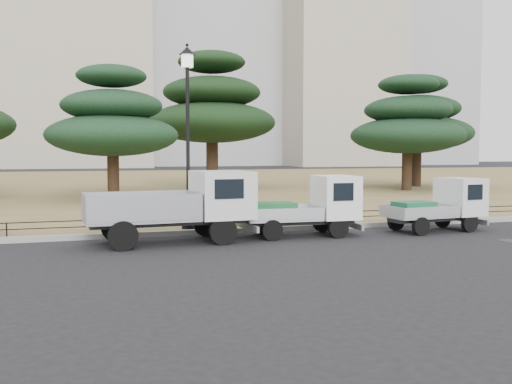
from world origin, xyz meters
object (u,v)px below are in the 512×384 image
object	(u,v)px
truck_kei_front	(309,206)
truck_kei_rear	(440,205)
truck_large	(180,203)
street_lamp	(188,107)

from	to	relation	value
truck_kei_front	truck_kei_rear	xyz separation A→B (m)	(4.38, -0.24, -0.06)
truck_large	truck_kei_rear	xyz separation A→B (m)	(8.26, -0.11, -0.26)
truck_large	truck_kei_rear	world-z (taller)	truck_large
truck_kei_front	street_lamp	size ratio (longest dim) A/B	0.63
truck_large	truck_kei_front	world-z (taller)	truck_large
truck_large	truck_kei_rear	size ratio (longest dim) A/B	1.40
truck_kei_rear	truck_large	bearing A→B (deg)	173.71
truck_kei_front	street_lamp	xyz separation A→B (m)	(-3.36, 1.49, 2.97)
truck_kei_rear	street_lamp	world-z (taller)	street_lamp
street_lamp	truck_kei_rear	bearing A→B (deg)	-12.60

